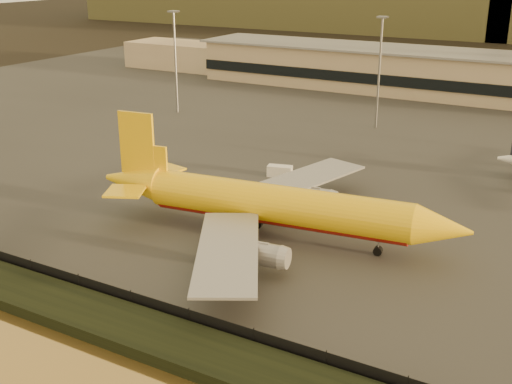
# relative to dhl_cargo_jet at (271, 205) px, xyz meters

# --- Properties ---
(ground) EXTENTS (900.00, 900.00, 0.00)m
(ground) POSITION_rel_dhl_cargo_jet_xyz_m (1.63, -12.36, -5.08)
(ground) COLOR black
(ground) RESTS_ON ground
(embankment) EXTENTS (320.00, 7.00, 1.40)m
(embankment) POSITION_rel_dhl_cargo_jet_xyz_m (1.63, -29.36, -4.38)
(embankment) COLOR black
(embankment) RESTS_ON ground
(tarmac) EXTENTS (320.00, 220.00, 0.20)m
(tarmac) POSITION_rel_dhl_cargo_jet_xyz_m (1.63, 82.64, -4.98)
(tarmac) COLOR #2D2D2D
(tarmac) RESTS_ON ground
(perimeter_fence) EXTENTS (300.00, 0.05, 2.20)m
(perimeter_fence) POSITION_rel_dhl_cargo_jet_xyz_m (1.63, -25.36, -3.78)
(perimeter_fence) COLOR black
(perimeter_fence) RESTS_ON tarmac
(terminal_building) EXTENTS (202.00, 25.00, 12.60)m
(terminal_building) POSITION_rel_dhl_cargo_jet_xyz_m (-12.89, 113.19, 1.17)
(terminal_building) COLOR tan
(terminal_building) RESTS_ON tarmac
(apron_light_masts) EXTENTS (152.20, 12.20, 25.40)m
(apron_light_masts) POSITION_rel_dhl_cargo_jet_xyz_m (16.63, 62.64, 10.62)
(apron_light_masts) COLOR slate
(apron_light_masts) RESTS_ON tarmac
(dhl_cargo_jet) EXTENTS (54.74, 53.21, 16.35)m
(dhl_cargo_jet) POSITION_rel_dhl_cargo_jet_xyz_m (0.00, 0.00, 0.00)
(dhl_cargo_jet) COLOR yellow
(dhl_cargo_jet) RESTS_ON tarmac
(gse_vehicle_yellow) EXTENTS (4.59, 3.38, 1.88)m
(gse_vehicle_yellow) POSITION_rel_dhl_cargo_jet_xyz_m (8.27, 10.91, -3.94)
(gse_vehicle_yellow) COLOR yellow
(gse_vehicle_yellow) RESTS_ON tarmac
(gse_vehicle_white) EXTENTS (4.82, 3.07, 2.00)m
(gse_vehicle_white) POSITION_rel_dhl_cargo_jet_xyz_m (-11.45, 24.70, -3.88)
(gse_vehicle_white) COLOR white
(gse_vehicle_white) RESTS_ON tarmac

